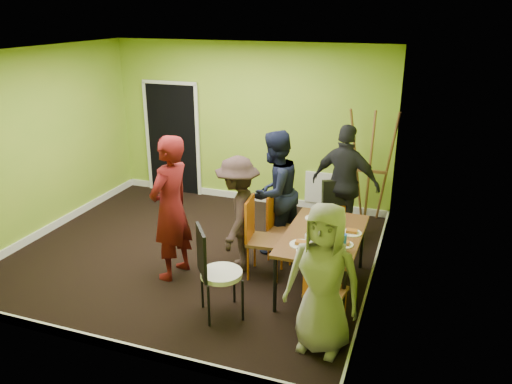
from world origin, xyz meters
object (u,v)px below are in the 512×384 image
Objects in this scene: chair_back_end at (336,200)px; chair_front_end at (324,288)px; person_back_end at (345,184)px; person_front_end at (323,279)px; easel at (371,169)px; chair_bentwood at (214,268)px; orange_bottle at (319,224)px; person_left_near at (238,215)px; dining_table at (323,238)px; chair_left_near at (259,233)px; person_standing at (171,208)px; thermos at (319,225)px; chair_left_far at (279,223)px; blue_bottle at (343,243)px; person_left_far at (274,192)px.

chair_front_end is (0.32, -2.27, -0.13)m from chair_back_end.
person_front_end is (0.26, -2.65, -0.09)m from person_back_end.
person_front_end is (-0.02, -3.34, -0.14)m from easel.
orange_bottle is (0.92, 1.16, 0.18)m from chair_bentwood.
person_left_near is at bearing 60.66° from person_back_end.
person_front_end reaches higher than chair_back_end.
easel is at bearing 83.13° from dining_table.
person_front_end is (1.10, -1.20, 0.20)m from chair_left_near.
chair_front_end is (0.20, -0.87, -0.15)m from dining_table.
chair_front_end is 0.51× the size of person_standing.
thermos is 1.14m from person_front_end.
blue_bottle is at bearing 52.94° from chair_left_far.
easel is 1.07× the size of person_left_far.
person_left_near is at bearing -124.67° from easel.
orange_bottle is (-0.39, 0.55, -0.06)m from blue_bottle.
thermos is at bearing 65.73° from person_left_far.
chair_back_end is at bearing 62.38° from person_back_end.
chair_left_far is 1.63m from chair_bentwood.
chair_left_far is at bearing 27.08° from chair_back_end.
easel is at bearing 80.00° from orange_bottle.
chair_front_end is at bearing 38.93° from chair_left_far.
person_left_far is at bearing 134.58° from blue_bottle.
chair_left_near is at bearing 146.70° from chair_front_end.
person_left_far is (-1.09, 1.71, 0.34)m from chair_front_end.
chair_left_far is 0.84× the size of chair_bentwood.
chair_left_far is 0.49× the size of easel.
chair_left_near reaches higher than dining_table.
chair_left_near reaches higher than chair_back_end.
person_standing reaches higher than person_left_near.
chair_left_near is 0.85m from thermos.
dining_table is 1.18m from person_left_near.
chair_left_near is 13.84× the size of orange_bottle.
chair_bentwood is at bearing -128.35° from orange_bottle.
person_front_end is (0.30, -1.10, -0.07)m from thermos.
person_left_far reaches higher than dining_table.
chair_left_near is at bearing -171.75° from orange_bottle.
blue_bottle is (1.04, -1.00, 0.33)m from chair_left_far.
thermos is (-0.26, 0.84, 0.33)m from chair_front_end.
person_back_end reaches higher than blue_bottle.
person_back_end reaches higher than chair_left_near.
person_standing is (-1.90, -0.31, 0.25)m from dining_table.
chair_left_near reaches higher than chair_front_end.
orange_bottle is 0.04× the size of person_left_far.
easel reaches higher than person_standing.
chair_front_end is at bearing -100.55° from blue_bottle.
person_front_end is (1.25, -0.16, 0.19)m from chair_bentwood.
chair_left_near is 1.06m from chair_bentwood.
chair_back_end is at bearing 103.14° from blue_bottle.
easel is (0.06, 3.09, 0.39)m from chair_front_end.
person_back_end is 2.67m from person_front_end.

